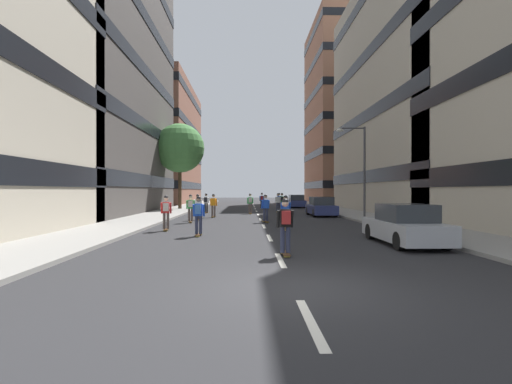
% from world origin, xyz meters
% --- Properties ---
extents(ground_plane, '(146.21, 146.21, 0.00)m').
position_xyz_m(ground_plane, '(0.00, 24.37, 0.00)').
color(ground_plane, '#28282B').
extents(sidewalk_left, '(3.56, 67.01, 0.14)m').
position_xyz_m(sidewalk_left, '(-7.94, 27.41, 0.07)').
color(sidewalk_left, gray).
rests_on(sidewalk_left, ground_plane).
extents(sidewalk_right, '(3.56, 67.01, 0.14)m').
position_xyz_m(sidewalk_right, '(7.94, 27.41, 0.07)').
color(sidewalk_right, gray).
rests_on(sidewalk_right, ground_plane).
extents(lane_markings, '(0.16, 57.20, 0.01)m').
position_xyz_m(lane_markings, '(0.00, 25.50, 0.00)').
color(lane_markings, silver).
rests_on(lane_markings, ground_plane).
extents(building_left_mid, '(17.77, 22.66, 33.33)m').
position_xyz_m(building_left_mid, '(-18.55, 25.19, 16.75)').
color(building_left_mid, '#4C4744').
rests_on(building_left_mid, ground_plane).
extents(building_left_far, '(17.77, 23.34, 18.70)m').
position_xyz_m(building_left_far, '(-18.55, 51.45, 9.44)').
color(building_left_far, brown).
rests_on(building_left_far, ground_plane).
extents(building_right_mid, '(17.77, 23.50, 21.72)m').
position_xyz_m(building_right_mid, '(18.55, 25.19, 10.95)').
color(building_right_mid, '#BCB29E').
rests_on(building_right_mid, ground_plane).
extents(building_right_far, '(17.77, 16.46, 29.00)m').
position_xyz_m(building_right_far, '(18.55, 51.45, 14.59)').
color(building_right_far, '#9E6B51').
rests_on(building_right_far, ground_plane).
extents(parked_car_near, '(1.82, 4.40, 1.52)m').
position_xyz_m(parked_car_near, '(4.96, 21.35, 0.70)').
color(parked_car_near, navy).
rests_on(parked_car_near, ground_plane).
extents(parked_car_mid, '(1.82, 4.40, 1.52)m').
position_xyz_m(parked_car_mid, '(4.96, 35.91, 0.70)').
color(parked_car_mid, navy).
rests_on(parked_car_mid, ground_plane).
extents(parked_car_far, '(1.82, 4.40, 1.52)m').
position_xyz_m(parked_car_far, '(4.96, 6.00, 0.70)').
color(parked_car_far, '#B2B7BF').
rests_on(parked_car_far, ground_plane).
extents(street_tree_near, '(5.11, 5.11, 8.87)m').
position_xyz_m(street_tree_near, '(-7.94, 30.85, 6.44)').
color(street_tree_near, '#4C3823').
rests_on(street_tree_near, sidewalk_left).
extents(streetlamp_right, '(2.13, 0.30, 6.50)m').
position_xyz_m(streetlamp_right, '(7.22, 18.72, 4.14)').
color(streetlamp_right, '#3F3F44').
rests_on(streetlamp_right, sidewalk_right).
extents(skater_0, '(0.54, 0.91, 1.78)m').
position_xyz_m(skater_0, '(-0.65, 24.04, 1.02)').
color(skater_0, brown).
rests_on(skater_0, ground_plane).
extents(skater_1, '(0.57, 0.92, 1.78)m').
position_xyz_m(skater_1, '(-4.61, 25.38, 1.02)').
color(skater_1, brown).
rests_on(skater_1, ground_plane).
extents(skater_2, '(0.55, 0.91, 1.78)m').
position_xyz_m(skater_2, '(0.74, 33.20, 1.02)').
color(skater_2, brown).
rests_on(skater_2, ground_plane).
extents(skater_3, '(0.54, 0.91, 1.78)m').
position_xyz_m(skater_3, '(0.22, 3.69, 1.02)').
color(skater_3, brown).
rests_on(skater_3, ground_plane).
extents(skater_4, '(0.55, 0.92, 1.78)m').
position_xyz_m(skater_4, '(-5.02, 10.85, 1.02)').
color(skater_4, brown).
rests_on(skater_4, ground_plane).
extents(skater_5, '(0.54, 0.91, 1.78)m').
position_xyz_m(skater_5, '(1.02, 11.05, 0.98)').
color(skater_5, brown).
rests_on(skater_5, ground_plane).
extents(skater_6, '(0.55, 0.92, 1.78)m').
position_xyz_m(skater_6, '(-3.46, 19.99, 0.98)').
color(skater_6, brown).
rests_on(skater_6, ground_plane).
extents(skater_7, '(0.55, 0.92, 1.78)m').
position_xyz_m(skater_7, '(1.94, 26.16, 0.98)').
color(skater_7, brown).
rests_on(skater_7, ground_plane).
extents(skater_8, '(0.54, 0.91, 1.78)m').
position_xyz_m(skater_8, '(2.52, 31.20, 0.98)').
color(skater_8, brown).
rests_on(skater_8, ground_plane).
extents(skater_9, '(0.57, 0.92, 1.78)m').
position_xyz_m(skater_9, '(0.23, 15.59, 0.98)').
color(skater_9, brown).
rests_on(skater_9, ground_plane).
extents(skater_10, '(0.55, 0.92, 1.78)m').
position_xyz_m(skater_10, '(2.60, 29.10, 1.02)').
color(skater_10, brown).
rests_on(skater_10, ground_plane).
extents(skater_11, '(0.56, 0.92, 1.78)m').
position_xyz_m(skater_11, '(-4.30, 17.43, 0.98)').
color(skater_11, brown).
rests_on(skater_11, ground_plane).
extents(skater_12, '(0.56, 0.92, 1.78)m').
position_xyz_m(skater_12, '(-4.49, 15.45, 1.02)').
color(skater_12, brown).
rests_on(skater_12, ground_plane).
extents(skater_13, '(0.54, 0.91, 1.78)m').
position_xyz_m(skater_13, '(-3.11, 8.65, 1.02)').
color(skater_13, brown).
rests_on(skater_13, ground_plane).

